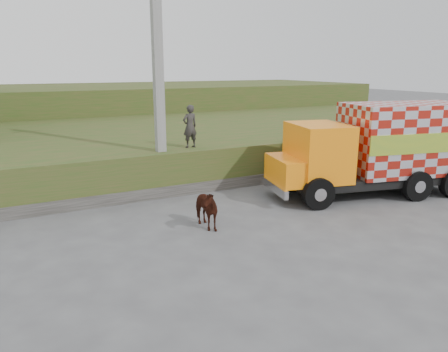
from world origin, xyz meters
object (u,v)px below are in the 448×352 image
utility_pole (158,74)px  cow (203,208)px  pedestrian (190,126)px  cargo_truck (381,148)px

utility_pole → cow: utility_pole is taller
cow → pedestrian: 4.45m
cow → cargo_truck: bearing=-0.4°
utility_pole → cargo_truck: (6.69, -3.46, -2.47)m
pedestrian → cargo_truck: bearing=138.7°
cargo_truck → pedestrian: (-5.51, 3.66, 0.66)m
utility_pole → cow: bearing=-91.8°
cow → pedestrian: bearing=69.2°
cargo_truck → utility_pole: bearing=165.1°
pedestrian → cow: bearing=64.1°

